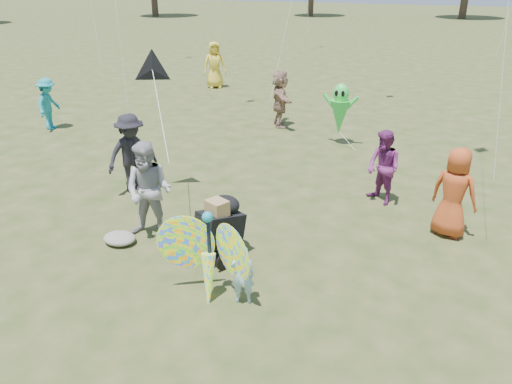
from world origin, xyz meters
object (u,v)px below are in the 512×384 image
crowd_d (280,99)px  butterfly_kite (209,257)px  adult_man (149,191)px  crowd_e (383,168)px  crowd_a (454,193)px  crowd_b (131,154)px  crowd_g (215,65)px  alien_kite (340,111)px  child_girl (243,274)px  jogging_stroller (220,224)px  crowd_i (48,104)px

crowd_d → butterfly_kite: (2.10, -9.06, -0.21)m
adult_man → crowd_e: (3.69, 3.11, -0.12)m
crowd_e → crowd_a: bearing=4.6°
crowd_a → crowd_b: crowd_b is taller
crowd_b → crowd_g: bearing=45.9°
crowd_g → alien_kite: crowd_g is taller
child_girl → butterfly_kite: 0.56m
crowd_e → crowd_g: crowd_g is taller
adult_man → crowd_d: adult_man is taller
crowd_e → jogging_stroller: (-2.19, -3.28, -0.17)m
child_girl → alien_kite: bearing=-106.5°
crowd_e → crowd_g: (-8.44, 9.14, 0.17)m
child_girl → crowd_i: bearing=-53.2°
crowd_g → adult_man: bearing=-101.7°
crowd_d → butterfly_kite: 9.30m
crowd_d → adult_man: bearing=155.1°
child_girl → crowd_e: size_ratio=0.60×
crowd_b → crowd_e: crowd_b is taller
butterfly_kite → alien_kite: bearing=89.5°
crowd_b → crowd_e: bearing=-45.4°
child_girl → crowd_a: (2.73, 3.38, 0.37)m
child_girl → crowd_b: bearing=-56.4°
crowd_b → alien_kite: crowd_b is taller
child_girl → crowd_g: (-7.13, 13.50, 0.48)m
adult_man → crowd_b: adult_man is taller
adult_man → crowd_d: 7.77m
crowd_i → jogging_stroller: 9.65m
child_girl → crowd_a: 4.36m
child_girl → adult_man: adult_man is taller
crowd_b → adult_man: bearing=-108.1°
alien_kite → butterfly_kite: bearing=-90.5°
crowd_a → crowd_e: bearing=-15.6°
crowd_b → crowd_i: size_ratio=1.12×
crowd_e → crowd_i: (-10.47, 1.68, 0.01)m
jogging_stroller → child_girl: bearing=-26.1°
crowd_b → alien_kite: size_ratio=1.02×
child_girl → butterfly_kite: butterfly_kite is taller
crowd_e → crowd_b: bearing=-125.0°
adult_man → crowd_b: size_ratio=1.03×
crowd_i → butterfly_kite: 10.57m
crowd_b → crowd_e: (5.22, 1.46, -0.10)m
crowd_b → butterfly_kite: crowd_b is taller
child_girl → crowd_i: (-9.16, 6.03, 0.32)m
adult_man → crowd_b: bearing=124.7°
crowd_i → jogging_stroller: bearing=-134.5°
crowd_a → crowd_d: (-5.34, 5.63, 0.03)m
child_girl → crowd_a: bearing=-148.7°
butterfly_kite → crowd_b: bearing=139.0°
child_girl → adult_man: size_ratio=0.52×
child_girl → jogging_stroller: 1.40m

